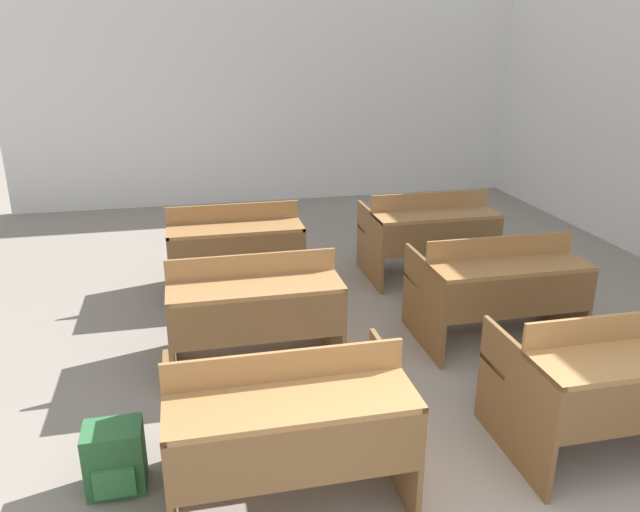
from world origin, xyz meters
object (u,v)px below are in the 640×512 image
at_px(bench_second_right, 497,285).
at_px(bench_third_left, 235,245).
at_px(bench_third_right, 428,231).
at_px(bench_front_right, 614,377).
at_px(schoolbag, 115,458).
at_px(bench_second_left, 253,306).
at_px(bench_front_left, 287,421).

bearing_deg(bench_second_right, bench_third_left, 143.73).
bearing_deg(bench_third_right, bench_front_right, -90.18).
relative_size(bench_third_left, schoolbag, 3.19).
height_order(bench_front_right, bench_second_right, same).
xyz_separation_m(bench_second_left, bench_third_left, (-0.01, 1.34, 0.00)).
xyz_separation_m(bench_front_left, bench_second_left, (0.00, 1.39, 0.00)).
distance_m(bench_second_right, bench_third_right, 1.37).
xyz_separation_m(bench_front_right, bench_second_left, (-1.83, 1.37, 0.00)).
bearing_deg(bench_front_left, bench_third_left, 90.11).
bearing_deg(bench_second_right, bench_second_left, 179.71).
bearing_deg(bench_second_right, schoolbag, -157.43).
xyz_separation_m(bench_front_right, bench_second_right, (0.01, 1.36, 0.00)).
xyz_separation_m(bench_third_left, schoolbag, (-0.85, -2.47, -0.27)).
bearing_deg(schoolbag, bench_second_right, 22.57).
bearing_deg(bench_second_left, schoolbag, -127.21).
distance_m(bench_front_left, schoolbag, 0.93).
bearing_deg(bench_third_left, bench_second_left, -89.66).
bearing_deg(schoolbag, bench_front_right, -5.19).
height_order(bench_front_left, schoolbag, bench_front_left).
xyz_separation_m(bench_third_right, schoolbag, (-2.69, -2.49, -0.27)).
distance_m(bench_front_left, bench_third_left, 2.73).
distance_m(bench_second_right, schoolbag, 2.93).
distance_m(bench_front_left, bench_third_right, 3.31).
distance_m(bench_third_left, bench_third_right, 1.84).
distance_m(bench_second_left, bench_third_right, 2.28).
relative_size(bench_second_right, bench_third_right, 1.00).
bearing_deg(bench_third_left, bench_front_left, -89.89).
bearing_deg(bench_third_right, bench_front_left, -123.76).
bearing_deg(bench_second_left, bench_second_right, -0.29).
height_order(bench_second_right, schoolbag, bench_second_right).
relative_size(bench_front_left, bench_second_left, 1.00).
bearing_deg(bench_second_left, bench_third_left, 90.34).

